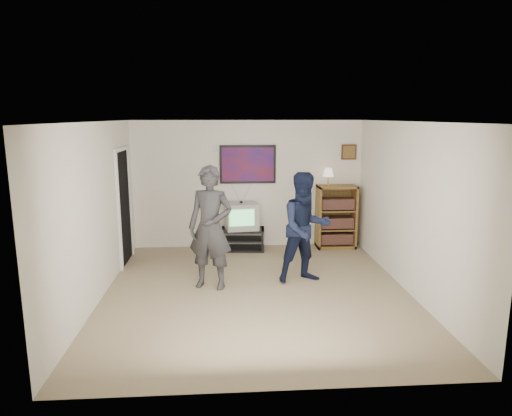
{
  "coord_description": "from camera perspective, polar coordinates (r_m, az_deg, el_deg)",
  "views": [
    {
      "loc": [
        -0.45,
        -6.4,
        2.58
      ],
      "look_at": [
        0.03,
        0.64,
        1.15
      ],
      "focal_mm": 32.0,
      "sensor_mm": 36.0,
      "label": 1
    }
  ],
  "objects": [
    {
      "name": "small_picture",
      "position": [
        9.24,
        11.54,
        6.87
      ],
      "size": [
        0.3,
        0.03,
        0.3
      ],
      "primitive_type": "cube",
      "color": "#311B0F",
      "rests_on": "room_shell"
    },
    {
      "name": "bookshelf",
      "position": [
        9.16,
        9.98,
        -1.08
      ],
      "size": [
        0.76,
        0.43,
        1.24
      ],
      "primitive_type": null,
      "color": "#563B19",
      "rests_on": "room_shell"
    },
    {
      "name": "person_tall",
      "position": [
        6.86,
        -5.71,
        -2.47
      ],
      "size": [
        0.79,
        0.63,
        1.87
      ],
      "primitive_type": "imported",
      "rotation": [
        0.0,
        0.0,
        -0.31
      ],
      "color": "#2D2C2F",
      "rests_on": "room_shell"
    },
    {
      "name": "poster",
      "position": [
        8.93,
        -1.03,
        5.47
      ],
      "size": [
        1.1,
        0.03,
        0.75
      ],
      "primitive_type": "cube",
      "color": "black",
      "rests_on": "room_shell"
    },
    {
      "name": "air_vent",
      "position": [
        8.9,
        -4.61,
        7.35
      ],
      "size": [
        0.28,
        0.02,
        0.14
      ],
      "primitive_type": "cube",
      "color": "white",
      "rests_on": "room_shell"
    },
    {
      "name": "crt_television",
      "position": [
        8.84,
        -1.84,
        -0.99
      ],
      "size": [
        0.67,
        0.59,
        0.51
      ],
      "primitive_type": null,
      "rotation": [
        0.0,
        0.0,
        0.13
      ],
      "color": "#A4A6A0",
      "rests_on": "media_stand"
    },
    {
      "name": "person_short",
      "position": [
        7.14,
        6.19,
        -2.47
      ],
      "size": [
        0.98,
        0.84,
        1.74
      ],
      "primitive_type": "imported",
      "rotation": [
        0.0,
        0.0,
        0.24
      ],
      "color": "black",
      "rests_on": "room_shell"
    },
    {
      "name": "table_lamp",
      "position": [
        9.03,
        9.02,
        3.88
      ],
      "size": [
        0.21,
        0.21,
        0.34
      ],
      "primitive_type": null,
      "color": "beige",
      "rests_on": "bookshelf"
    },
    {
      "name": "controller_right",
      "position": [
        7.32,
        6.27,
        -0.91
      ],
      "size": [
        0.05,
        0.12,
        0.03
      ],
      "primitive_type": "cube",
      "rotation": [
        0.0,
        0.0,
        0.11
      ],
      "color": "white",
      "rests_on": "person_short"
    },
    {
      "name": "room_shell",
      "position": [
        6.89,
        -0.11,
        0.32
      ],
      "size": [
        4.51,
        5.0,
        2.51
      ],
      "color": "#837353",
      "rests_on": "ground"
    },
    {
      "name": "controller_left",
      "position": [
        6.98,
        -5.78,
        -0.64
      ],
      "size": [
        0.05,
        0.12,
        0.03
      ],
      "primitive_type": "cube",
      "rotation": [
        0.0,
        0.0,
        -0.21
      ],
      "color": "white",
      "rests_on": "person_tall"
    },
    {
      "name": "doorway",
      "position": [
        8.34,
        -16.21,
        0.07
      ],
      "size": [
        0.03,
        0.85,
        2.0
      ],
      "primitive_type": "cube",
      "color": "black",
      "rests_on": "room_shell"
    },
    {
      "name": "media_stand",
      "position": [
        8.95,
        -1.67,
        -3.91
      ],
      "size": [
        0.88,
        0.54,
        0.42
      ],
      "rotation": [
        0.0,
        0.0,
        -0.09
      ],
      "color": "black",
      "rests_on": "room_shell"
    }
  ]
}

